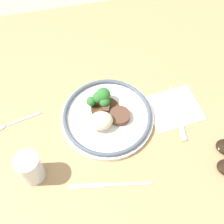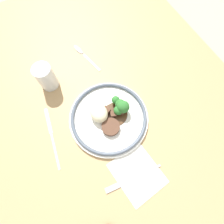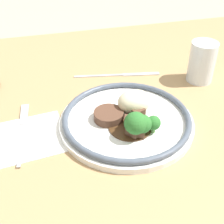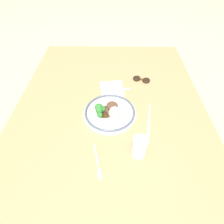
# 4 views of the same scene
# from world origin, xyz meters

# --- Properties ---
(ground_plane) EXTENTS (8.00, 8.00, 0.00)m
(ground_plane) POSITION_xyz_m (0.00, 0.00, 0.00)
(ground_plane) COLOR tan
(dining_table) EXTENTS (1.49, 1.03, 0.03)m
(dining_table) POSITION_xyz_m (0.00, 0.00, 0.02)
(dining_table) COLOR tan
(dining_table) RESTS_ON ground
(napkin) EXTENTS (0.17, 0.15, 0.00)m
(napkin) POSITION_xyz_m (-0.20, 0.01, 0.03)
(napkin) COLOR white
(napkin) RESTS_ON dining_table
(plate) EXTENTS (0.27, 0.27, 0.07)m
(plate) POSITION_xyz_m (0.00, -0.00, 0.05)
(plate) COLOR white
(plate) RESTS_ON dining_table
(juice_glass) EXTENTS (0.06, 0.06, 0.10)m
(juice_glass) POSITION_xyz_m (0.23, 0.13, 0.08)
(juice_glass) COLOR orange
(juice_glass) RESTS_ON dining_table
(fork) EXTENTS (0.03, 0.19, 0.00)m
(fork) POSITION_xyz_m (-0.21, 0.04, 0.03)
(fork) COLOR #B7B7BC
(fork) RESTS_ON napkin
(knife) EXTENTS (0.22, 0.05, 0.00)m
(knife) POSITION_xyz_m (0.04, 0.20, 0.03)
(knife) COLOR #B7B7BC
(knife) RESTS_ON dining_table
(spoon) EXTENTS (0.16, 0.05, 0.01)m
(spoon) POSITION_xyz_m (0.30, -0.04, 0.03)
(spoon) COLOR #B7B7BC
(spoon) RESTS_ON dining_table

